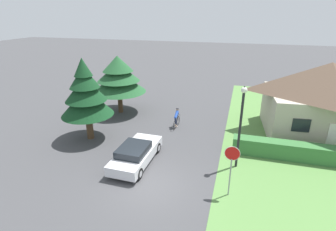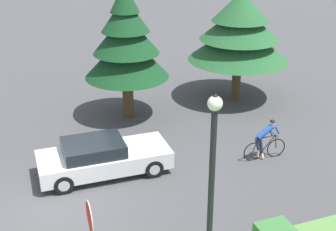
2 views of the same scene
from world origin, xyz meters
The scene contains 9 objects.
ground_plane centered at (0.00, 0.00, 0.00)m, with size 140.00×140.00×0.00m, color #424244.
cottage_house centered at (10.07, 9.57, 2.79)m, with size 8.73×6.87×5.38m.
hedge_row centered at (9.20, 5.03, 0.54)m, with size 10.36×0.90×1.09m, color #387038.
sedan_left_lane centered at (-1.54, 1.90, 0.63)m, with size 1.94×4.55×1.28m.
cyclist centered at (-0.49, 7.73, 0.73)m, with size 0.44×1.70×1.56m.
stop_sign centered at (4.08, 0.40, 1.96)m, with size 0.74×0.07×2.75m.
street_lamp centered at (4.34, 3.18, 3.07)m, with size 0.33×0.33×4.97m.
conifer_tall_near centered at (-6.03, 4.14, 3.37)m, with size 3.62×3.62×5.83m.
conifer_tall_far centered at (-6.24, 9.63, 3.31)m, with size 4.74×4.74×5.13m.
Camera 1 is at (4.13, -10.84, 8.63)m, focal length 28.00 mm.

